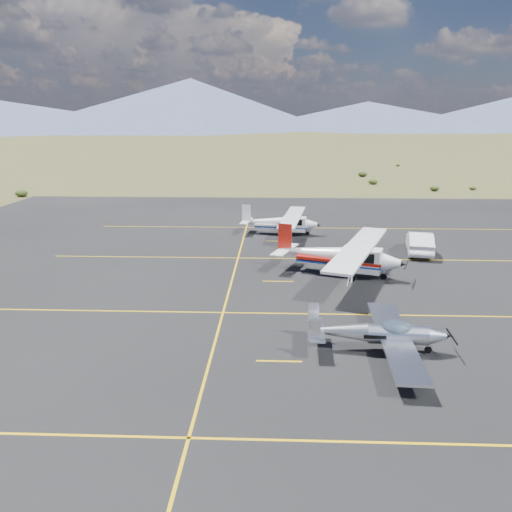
% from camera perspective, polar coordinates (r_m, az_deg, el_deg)
% --- Properties ---
extents(ground, '(1600.00, 1600.00, 0.00)m').
position_cam_1_polar(ground, '(25.41, 9.46, -8.29)').
color(ground, '#383D1C').
rests_on(ground, ground).
extents(apron, '(72.00, 72.00, 0.02)m').
position_cam_1_polar(apron, '(31.90, 7.95, -3.25)').
color(apron, black).
rests_on(apron, ground).
extents(aircraft_low_wing, '(6.09, 8.49, 1.85)m').
position_cam_1_polar(aircraft_low_wing, '(23.17, 14.06, -8.58)').
color(aircraft_low_wing, silver).
rests_on(aircraft_low_wing, apron).
extents(aircraft_cessna, '(8.81, 12.34, 3.18)m').
position_cam_1_polar(aircraft_cessna, '(33.63, 9.53, 0.17)').
color(aircraft_cessna, silver).
rests_on(aircraft_cessna, apron).
extents(aircraft_plain, '(6.29, 10.40, 2.62)m').
position_cam_1_polar(aircraft_plain, '(45.13, 2.86, 3.93)').
color(aircraft_plain, silver).
rests_on(aircraft_plain, apron).
extents(sedan, '(2.77, 5.41, 1.70)m').
position_cam_1_polar(sedan, '(40.71, 18.20, 1.46)').
color(sedan, white).
rests_on(sedan, apron).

